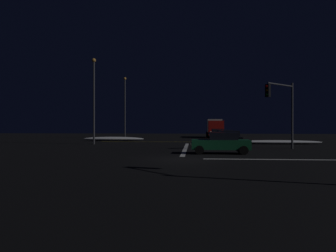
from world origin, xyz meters
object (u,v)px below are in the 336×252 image
at_px(traffic_signal_ne, 282,103).
at_px(streetlamp_left_far, 125,103).
at_px(sedan_red, 217,134).
at_px(streetlamp_left_near, 94,95).
at_px(sedan_green_crossing, 221,143).
at_px(sedan_black, 230,139).
at_px(box_truck, 215,127).
at_px(sedan_gray, 218,135).
at_px(sedan_silver, 225,137).

xyz_separation_m(traffic_signal_ne, streetlamp_left_far, (-18.37, 22.40, 1.51)).
height_order(sedan_red, streetlamp_left_near, streetlamp_left_near).
height_order(sedan_green_crossing, streetlamp_left_far, streetlamp_left_far).
bearing_deg(streetlamp_left_far, traffic_signal_ne, -50.65).
bearing_deg(sedan_red, sedan_black, -89.87).
bearing_deg(sedan_green_crossing, streetlamp_left_near, 140.17).
height_order(box_truck, sedan_green_crossing, box_truck).
xyz_separation_m(traffic_signal_ne, streetlamp_left_near, (-18.37, 6.40, 1.37)).
relative_size(sedan_black, sedan_red, 1.00).
relative_size(streetlamp_left_near, streetlamp_left_far, 0.97).
height_order(sedan_gray, traffic_signal_ne, traffic_signal_ne).
xyz_separation_m(box_truck, sedan_green_crossing, (-1.43, -31.47, -0.91)).
xyz_separation_m(sedan_silver, streetlamp_left_near, (-14.32, -1.65, 4.58)).
relative_size(sedan_red, streetlamp_left_near, 0.46).
height_order(traffic_signal_ne, streetlamp_left_near, streetlamp_left_near).
bearing_deg(sedan_black, streetlamp_left_far, 125.60).
bearing_deg(sedan_black, streetlamp_left_near, 164.62).
relative_size(sedan_black, sedan_green_crossing, 1.00).
height_order(sedan_red, sedan_green_crossing, same).
bearing_deg(sedan_silver, box_truck, 90.00).
bearing_deg(box_truck, sedan_red, -90.65).
bearing_deg(sedan_gray, sedan_black, -88.64).
distance_m(sedan_black, box_truck, 24.66).
height_order(sedan_black, sedan_gray, same).
height_order(sedan_gray, sedan_red, same).
xyz_separation_m(sedan_gray, traffic_signal_ne, (4.37, -13.75, 3.21)).
distance_m(streetlamp_left_near, streetlamp_left_far, 16.00).
bearing_deg(streetlamp_left_far, sedan_red, -12.47).
xyz_separation_m(sedan_green_crossing, streetlamp_left_far, (-12.89, 26.75, 4.71)).
xyz_separation_m(sedan_black, sedan_green_crossing, (-1.38, -6.82, 0.00)).
bearing_deg(streetlamp_left_near, sedan_gray, 27.69).
xyz_separation_m(box_truck, traffic_signal_ne, (4.05, -27.12, 2.30)).
xyz_separation_m(streetlamp_left_near, streetlamp_left_far, (0.00, 16.00, 0.13)).
xyz_separation_m(sedan_black, sedan_red, (-0.04, 16.78, 0.00)).
bearing_deg(sedan_black, sedan_gray, 91.36).
relative_size(sedan_black, box_truck, 0.52).
distance_m(box_truck, traffic_signal_ne, 27.52).
bearing_deg(sedan_red, streetlamp_left_near, -137.90).
distance_m(sedan_gray, sedan_red, 5.51).
height_order(sedan_black, traffic_signal_ne, traffic_signal_ne).
bearing_deg(traffic_signal_ne, sedan_black, 148.88).
distance_m(sedan_black, sedan_red, 16.78).
relative_size(sedan_black, sedan_gray, 1.00).
xyz_separation_m(sedan_red, streetlamp_left_near, (-14.23, -12.85, 4.58)).
relative_size(sedan_green_crossing, streetlamp_left_near, 0.46).
relative_size(box_truck, sedan_green_crossing, 1.91).
distance_m(sedan_black, sedan_green_crossing, 6.96).
bearing_deg(sedan_gray, box_truck, 88.64).
bearing_deg(sedan_green_crossing, box_truck, 87.40).
bearing_deg(sedan_gray, sedan_green_crossing, -93.51).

